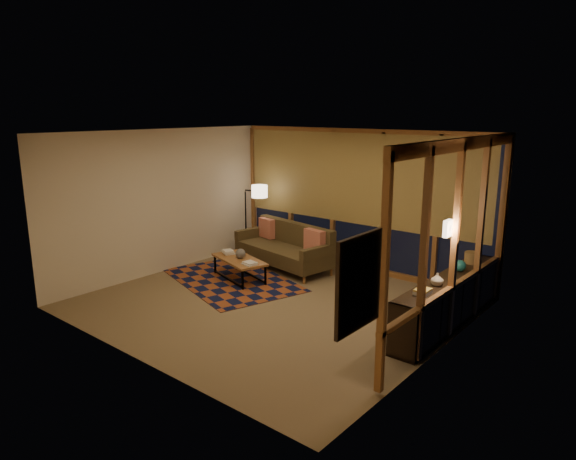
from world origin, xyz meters
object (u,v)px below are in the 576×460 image
Objects in this scene: coffee_table at (239,269)px; bookshelf at (449,301)px; sofa at (283,247)px; floor_lamp at (246,219)px.

coffee_table is 3.79m from bookshelf.
floor_lamp reaches higher than sofa.
bookshelf is (4.86, -0.83, -0.40)m from floor_lamp.
bookshelf is (3.61, -0.58, -0.06)m from sofa.
coffee_table is 0.41× the size of bookshelf.
coffee_table is 1.81m from floor_lamp.
bookshelf is at bearing 24.43° from coffee_table.
floor_lamp reaches higher than bookshelf.
sofa is 3.66m from bookshelf.
coffee_table is 0.78× the size of floor_lamp.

